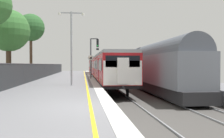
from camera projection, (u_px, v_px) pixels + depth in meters
The scene contains 8 objects.
ground at pixel (166, 120), 10.21m from camera, with size 17.40×110.00×1.21m.
commuter_train_at_platform at pixel (102, 67), 37.41m from camera, with size 2.83×40.05×3.81m.
freight_train_adjacent_track at pixel (124, 65), 42.54m from camera, with size 2.60×56.19×4.51m.
signal_gantry at pixel (93, 53), 32.22m from camera, with size 1.10×0.24×4.88m.
speed_limit_sign at pixel (91, 64), 28.87m from camera, with size 0.59×0.08×2.64m.
platform_lamp_mid at pixel (71, 42), 19.86m from camera, with size 2.00×0.20×5.66m.
background_tree_centre at pixel (31, 29), 34.98m from camera, with size 3.67×3.67×8.43m.
background_tree_right at pixel (9, 32), 22.34m from camera, with size 3.63×3.63×6.35m.
Camera 1 is at (-0.63, -9.87, 1.60)m, focal length 41.50 mm.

